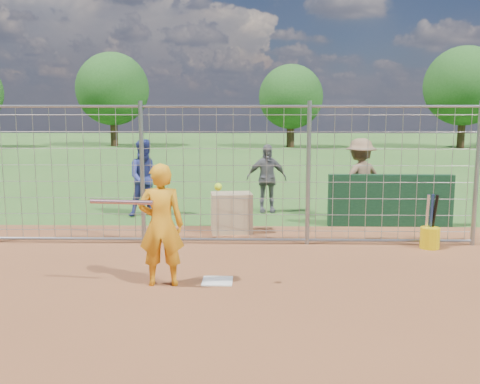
{
  "coord_description": "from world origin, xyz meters",
  "views": [
    {
      "loc": [
        0.5,
        -7.56,
        2.43
      ],
      "look_at": [
        0.3,
        0.8,
        1.15
      ],
      "focal_mm": 40.0,
      "sensor_mm": 36.0,
      "label": 1
    }
  ],
  "objects_px": {
    "bystander_c": "(360,179)",
    "bystander_b": "(266,178)",
    "equipment_bin": "(232,213)",
    "batter": "(161,225)",
    "bystander_a": "(146,178)",
    "bucket_with_bats": "(430,235)"
  },
  "relations": [
    {
      "from": "bystander_b",
      "to": "bucket_with_bats",
      "type": "relative_size",
      "value": 1.68
    },
    {
      "from": "bystander_a",
      "to": "bucket_with_bats",
      "type": "relative_size",
      "value": 1.82
    },
    {
      "from": "bystander_b",
      "to": "equipment_bin",
      "type": "height_order",
      "value": "bystander_b"
    },
    {
      "from": "bystander_a",
      "to": "equipment_bin",
      "type": "xyz_separation_m",
      "value": [
        2.02,
        -1.62,
        -0.49
      ]
    },
    {
      "from": "batter",
      "to": "equipment_bin",
      "type": "distance_m",
      "value": 3.43
    },
    {
      "from": "bystander_b",
      "to": "bucket_with_bats",
      "type": "height_order",
      "value": "bystander_b"
    },
    {
      "from": "bystander_c",
      "to": "bucket_with_bats",
      "type": "distance_m",
      "value": 2.74
    },
    {
      "from": "bystander_c",
      "to": "bystander_b",
      "type": "bearing_deg",
      "value": -45.11
    },
    {
      "from": "batter",
      "to": "bucket_with_bats",
      "type": "relative_size",
      "value": 1.77
    },
    {
      "from": "equipment_bin",
      "to": "bystander_b",
      "type": "bearing_deg",
      "value": 63.77
    },
    {
      "from": "bystander_b",
      "to": "bystander_c",
      "type": "xyz_separation_m",
      "value": [
        2.06,
        -0.81,
        0.09
      ]
    },
    {
      "from": "bystander_c",
      "to": "equipment_bin",
      "type": "height_order",
      "value": "bystander_c"
    },
    {
      "from": "bystander_b",
      "to": "equipment_bin",
      "type": "distance_m",
      "value": 2.36
    },
    {
      "from": "batter",
      "to": "bystander_c",
      "type": "height_order",
      "value": "bystander_c"
    },
    {
      "from": "bystander_b",
      "to": "bystander_c",
      "type": "height_order",
      "value": "bystander_c"
    },
    {
      "from": "bystander_b",
      "to": "bystander_c",
      "type": "bearing_deg",
      "value": -26.19
    },
    {
      "from": "batter",
      "to": "bucket_with_bats",
      "type": "bearing_deg",
      "value": -159.01
    },
    {
      "from": "equipment_bin",
      "to": "bucket_with_bats",
      "type": "relative_size",
      "value": 0.82
    },
    {
      "from": "bystander_a",
      "to": "bystander_b",
      "type": "xyz_separation_m",
      "value": [
        2.78,
        0.57,
        -0.07
      ]
    },
    {
      "from": "batter",
      "to": "bystander_a",
      "type": "xyz_separation_m",
      "value": [
        -1.18,
        4.91,
        0.03
      ]
    },
    {
      "from": "equipment_bin",
      "to": "batter",
      "type": "bearing_deg",
      "value": -111.69
    },
    {
      "from": "bystander_c",
      "to": "equipment_bin",
      "type": "bearing_deg",
      "value": 2.49
    }
  ]
}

